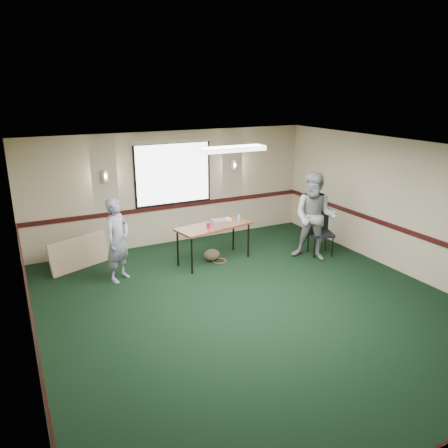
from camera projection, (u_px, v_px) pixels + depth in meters
name	position (u px, v px, depth m)	size (l,w,h in m)	color
ground	(258.00, 311.00, 7.45)	(8.00, 8.00, 0.00)	black
room_shell	(206.00, 195.00, 8.79)	(8.00, 8.02, 8.00)	tan
folding_table	(214.00, 228.00, 9.37)	(1.76, 0.98, 0.83)	#5A2D19
projector	(219.00, 222.00, 9.37)	(0.32, 0.27, 0.11)	gray
game_console	(226.00, 220.00, 9.64)	(0.22, 0.18, 0.06)	silver
red_cup	(209.00, 225.00, 9.15)	(0.08, 0.08, 0.12)	red
water_bottle	(239.00, 219.00, 9.52)	(0.05, 0.05, 0.18)	#7F9FD0
duffel_bag	(212.00, 255.00, 9.59)	(0.37, 0.28, 0.26)	#483F29
cable_coil	(219.00, 261.00, 9.60)	(0.31, 0.31, 0.02)	#DF4E1B
folded_table	(79.00, 253.00, 9.14)	(1.32, 0.06, 0.68)	tan
conference_chair	(320.00, 228.00, 9.92)	(0.63, 0.65, 1.02)	black
person_left	(118.00, 240.00, 8.44)	(0.60, 0.40, 1.66)	#404C8E
person_right	(315.00, 217.00, 9.46)	(0.94, 0.73, 1.94)	#7B9FC0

